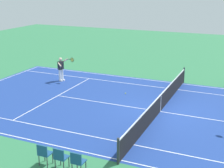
{
  "coord_description": "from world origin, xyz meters",
  "views": [
    {
      "loc": [
        -4.18,
        15.86,
        6.5
      ],
      "look_at": [
        3.18,
        -0.86,
        0.9
      ],
      "focal_mm": 52.47,
      "sensor_mm": 36.0,
      "label": 1
    }
  ],
  "objects_px": {
    "tennis_net": "(161,103)",
    "tennis_player_near": "(61,68)",
    "spectator_chair_0": "(78,161)",
    "spectator_chair_2": "(44,153)",
    "tennis_ball": "(126,93)",
    "spectator_chair_1": "(61,157)"
  },
  "relations": [
    {
      "from": "tennis_net",
      "to": "tennis_player_near",
      "type": "relative_size",
      "value": 6.89
    },
    {
      "from": "tennis_player_near",
      "to": "spectator_chair_0",
      "type": "distance_m",
      "value": 12.01
    },
    {
      "from": "tennis_net",
      "to": "spectator_chair_2",
      "type": "distance_m",
      "value": 7.41
    },
    {
      "from": "tennis_ball",
      "to": "spectator_chair_0",
      "type": "height_order",
      "value": "spectator_chair_0"
    },
    {
      "from": "tennis_ball",
      "to": "spectator_chair_1",
      "type": "relative_size",
      "value": 0.08
    },
    {
      "from": "tennis_net",
      "to": "spectator_chair_2",
      "type": "xyz_separation_m",
      "value": [
        2.47,
        6.99,
        0.03
      ]
    },
    {
      "from": "tennis_player_near",
      "to": "spectator_chair_0",
      "type": "height_order",
      "value": "tennis_player_near"
    },
    {
      "from": "tennis_net",
      "to": "spectator_chair_2",
      "type": "relative_size",
      "value": 13.3
    },
    {
      "from": "spectator_chair_0",
      "to": "spectator_chair_2",
      "type": "xyz_separation_m",
      "value": [
        1.42,
        0.0,
        0.0
      ]
    },
    {
      "from": "tennis_net",
      "to": "tennis_ball",
      "type": "relative_size",
      "value": 177.27
    },
    {
      "from": "tennis_player_near",
      "to": "tennis_ball",
      "type": "relative_size",
      "value": 25.71
    },
    {
      "from": "tennis_player_near",
      "to": "spectator_chair_1",
      "type": "height_order",
      "value": "tennis_player_near"
    },
    {
      "from": "tennis_player_near",
      "to": "spectator_chair_2",
      "type": "height_order",
      "value": "tennis_player_near"
    },
    {
      "from": "tennis_net",
      "to": "spectator_chair_0",
      "type": "relative_size",
      "value": 13.3
    },
    {
      "from": "tennis_player_near",
      "to": "spectator_chair_2",
      "type": "relative_size",
      "value": 1.93
    },
    {
      "from": "tennis_net",
      "to": "spectator_chair_2",
      "type": "bearing_deg",
      "value": 70.56
    },
    {
      "from": "tennis_ball",
      "to": "spectator_chair_0",
      "type": "distance_m",
      "value": 9.16
    },
    {
      "from": "tennis_net",
      "to": "spectator_chair_1",
      "type": "height_order",
      "value": "tennis_net"
    },
    {
      "from": "tennis_ball",
      "to": "spectator_chair_0",
      "type": "relative_size",
      "value": 0.08
    },
    {
      "from": "spectator_chair_0",
      "to": "spectator_chair_2",
      "type": "distance_m",
      "value": 1.42
    },
    {
      "from": "spectator_chair_0",
      "to": "spectator_chair_1",
      "type": "height_order",
      "value": "same"
    },
    {
      "from": "tennis_player_near",
      "to": "spectator_chair_2",
      "type": "distance_m",
      "value": 11.27
    }
  ]
}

